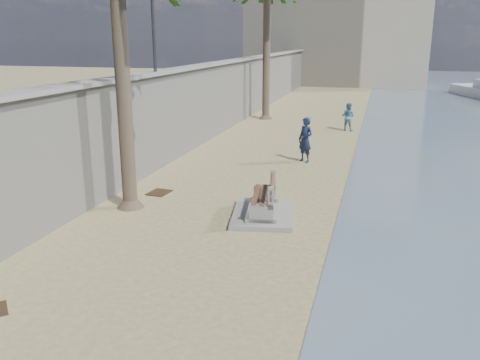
{
  "coord_description": "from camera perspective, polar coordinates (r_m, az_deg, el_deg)",
  "views": [
    {
      "loc": [
        2.94,
        -5.41,
        4.85
      ],
      "look_at": [
        -0.5,
        7.0,
        1.2
      ],
      "focal_mm": 38.0,
      "sensor_mm": 36.0,
      "label": 1
    }
  ],
  "objects": [
    {
      "name": "debris_c",
      "position": [
        16.52,
        -9.06,
        -1.4
      ],
      "size": [
        0.69,
        0.83,
        0.03
      ],
      "primitive_type": "cube",
      "rotation": [
        0.0,
        0.0,
        1.46
      ],
      "color": "#382616",
      "rests_on": "ground_plane"
    },
    {
      "name": "person_b",
      "position": [
        27.78,
        12.03,
        7.15
      ],
      "size": [
        0.95,
        0.83,
        1.66
      ],
      "primitive_type": "imported",
      "rotation": [
        0.0,
        0.0,
        2.84
      ],
      "color": "teal",
      "rests_on": "ground_plane"
    },
    {
      "name": "person_a",
      "position": [
        20.35,
        7.36,
        4.86
      ],
      "size": [
        0.9,
        0.83,
        2.06
      ],
      "primitive_type": "imported",
      "rotation": [
        0.0,
        0.0,
        -0.6
      ],
      "color": "#151F3B",
      "rests_on": "ground_plane"
    },
    {
      "name": "wall_cap",
      "position": [
        26.72,
        -2.33,
        13.01
      ],
      "size": [
        0.8,
        70.0,
        0.12
      ],
      "primitive_type": "cube",
      "color": "gray",
      "rests_on": "seawall"
    },
    {
      "name": "seawall",
      "position": [
        26.86,
        -2.28,
        9.17
      ],
      "size": [
        0.45,
        70.0,
        3.5
      ],
      "primitive_type": "cube",
      "color": "gray",
      "rests_on": "ground_plane"
    },
    {
      "name": "bench_far",
      "position": [
        14.13,
        2.61,
        -2.37
      ],
      "size": [
        2.04,
        2.67,
        1.01
      ],
      "color": "gray",
      "rests_on": "ground_plane"
    },
    {
      "name": "end_building",
      "position": [
        57.67,
        11.1,
        17.66
      ],
      "size": [
        18.0,
        12.0,
        14.0
      ],
      "primitive_type": "cube",
      "color": "#B7AA93",
      "rests_on": "ground_plane"
    }
  ]
}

